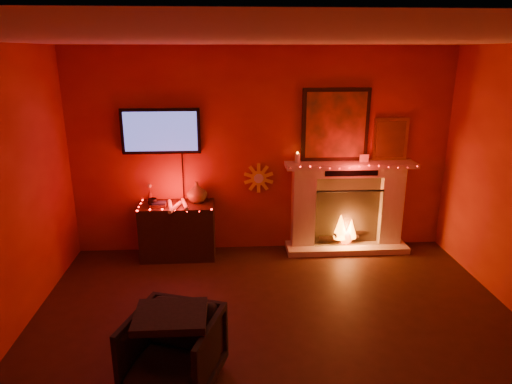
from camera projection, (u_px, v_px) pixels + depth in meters
room at (287, 219)px, 3.62m from camera, size 5.00×5.00×5.00m
fireplace at (347, 198)px, 6.15m from camera, size 1.72×0.40×2.18m
tv at (161, 131)px, 5.79m from camera, size 1.00×0.07×1.24m
sunburst_clock at (259, 178)px, 6.09m from camera, size 0.40×0.03×0.40m
console_table at (179, 228)px, 5.99m from camera, size 0.96×0.61×1.00m
armchair at (174, 351)px, 3.66m from camera, size 0.88×0.89×0.64m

